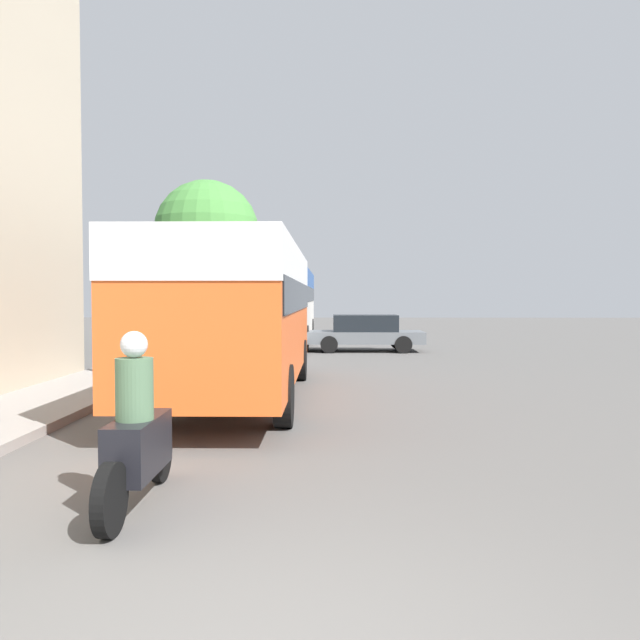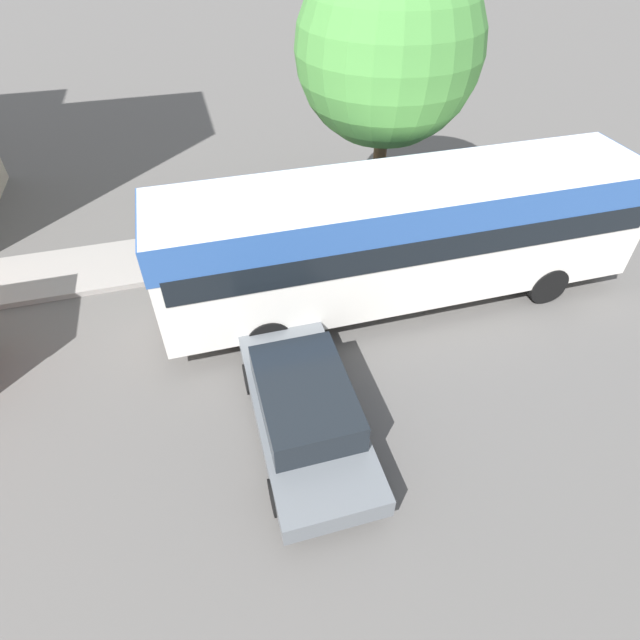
# 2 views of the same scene
# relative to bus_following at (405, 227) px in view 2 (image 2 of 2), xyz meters

# --- Properties ---
(bus_following) EXTENTS (2.54, 11.38, 3.19)m
(bus_following) POSITION_rel_bus_following_xyz_m (0.00, 0.00, 0.00)
(bus_following) COLOR silver
(bus_following) RESTS_ON ground_plane
(car_crossing) EXTENTS (4.39, 1.90, 1.39)m
(car_crossing) POSITION_rel_bus_following_xyz_m (3.41, -3.25, -1.33)
(car_crossing) COLOR slate
(car_crossing) RESTS_ON ground_plane
(street_tree) EXTENTS (4.59, 4.59, 7.07)m
(street_tree) POSITION_rel_bus_following_xyz_m (-3.36, 0.64, 2.84)
(street_tree) COLOR brown
(street_tree) RESTS_ON sidewalk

